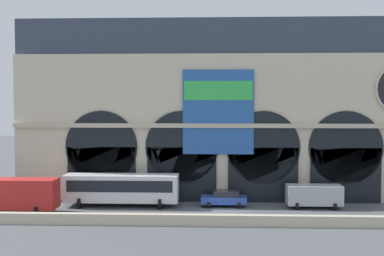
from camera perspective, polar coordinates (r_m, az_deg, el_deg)
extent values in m
plane|color=#54565B|center=(47.07, 3.52, -9.50)|extent=(200.00, 200.00, 0.00)
cube|color=beige|center=(42.12, 3.63, -10.35)|extent=(90.00, 0.70, 0.93)
cube|color=beige|center=(54.01, 3.40, 0.16)|extent=(42.72, 6.00, 15.00)
cube|color=#333D4C|center=(54.65, 3.42, 10.00)|extent=(42.72, 5.40, 3.69)
cube|color=black|center=(52.70, -10.14, -5.12)|extent=(7.02, 0.20, 5.55)
cylinder|color=black|center=(52.38, -10.17, -2.11)|extent=(7.39, 0.20, 7.39)
cube|color=black|center=(51.54, -1.16, -5.26)|extent=(7.02, 0.20, 5.55)
cylinder|color=black|center=(51.21, -1.16, -2.18)|extent=(7.39, 0.20, 7.39)
cube|color=black|center=(51.67, 8.01, -5.26)|extent=(7.02, 0.20, 5.55)
cylinder|color=black|center=(51.34, 8.03, -2.20)|extent=(7.39, 0.20, 7.39)
cube|color=black|center=(53.08, 16.91, -5.14)|extent=(7.02, 0.20, 5.55)
cylinder|color=black|center=(52.77, 16.95, -2.16)|extent=(7.39, 0.20, 7.39)
cube|color=#2659A5|center=(50.78, 2.97, 1.81)|extent=(7.12, 0.12, 8.48)
cube|color=green|center=(50.70, 2.98, 4.24)|extent=(6.84, 0.04, 1.93)
cube|color=#C0B49A|center=(50.86, 3.45, 0.27)|extent=(42.72, 0.50, 0.44)
cube|color=red|center=(48.97, -18.11, -7.04)|extent=(5.50, 2.30, 2.70)
cylinder|color=black|center=(47.85, -17.11, -8.91)|extent=(0.28, 0.84, 0.84)
cylinder|color=black|center=(49.76, -16.30, -8.43)|extent=(0.28, 0.84, 0.84)
cube|color=white|center=(49.87, -7.93, -6.70)|extent=(11.00, 2.50, 2.60)
cube|color=black|center=(48.58, -8.21, -6.54)|extent=(10.12, 0.04, 1.10)
cylinder|color=black|center=(49.87, -12.56, -8.26)|extent=(0.28, 1.00, 1.00)
cylinder|color=black|center=(52.01, -11.91, -7.79)|extent=(0.28, 1.00, 1.00)
cylinder|color=black|center=(48.47, -3.63, -8.53)|extent=(0.28, 1.00, 1.00)
cylinder|color=black|center=(50.66, -3.36, -8.02)|extent=(0.28, 1.00, 1.00)
cube|color=#28479E|center=(49.64, 3.59, -8.07)|extent=(4.40, 1.80, 0.70)
cube|color=black|center=(49.53, 3.85, -7.36)|extent=(2.46, 1.62, 0.55)
cylinder|color=black|center=(48.91, 1.89, -8.66)|extent=(0.28, 0.60, 0.60)
cylinder|color=black|center=(50.49, 1.91, -8.28)|extent=(0.28, 0.60, 0.60)
cylinder|color=black|center=(48.96, 5.33, -8.65)|extent=(0.28, 0.60, 0.60)
cylinder|color=black|center=(50.55, 5.24, -8.28)|extent=(0.28, 0.60, 0.60)
cube|color=#ADB2B7|center=(50.09, 13.59, -7.33)|extent=(5.20, 2.00, 1.86)
cylinder|color=black|center=(49.09, 11.73, -8.63)|extent=(0.28, 0.68, 0.68)
cylinder|color=black|center=(50.83, 11.40, -8.22)|extent=(0.28, 0.68, 0.68)
cylinder|color=black|center=(49.77, 15.80, -8.52)|extent=(0.28, 0.68, 0.68)
cylinder|color=black|center=(51.49, 15.33, -8.12)|extent=(0.28, 0.68, 0.68)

